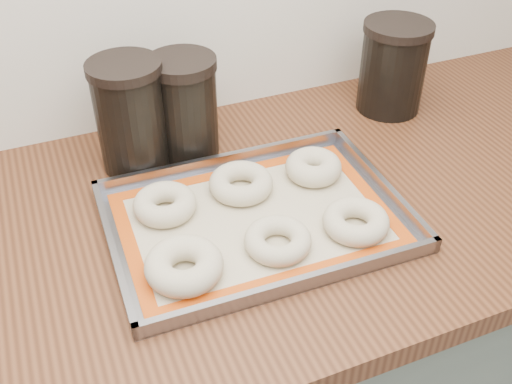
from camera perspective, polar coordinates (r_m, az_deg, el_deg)
name	(u,v)px	position (r m, az deg, el deg)	size (l,w,h in m)	color
cabinet	(309,356)	(1.37, 5.06, -15.30)	(3.00, 0.65, 0.86)	slate
countertop	(323,195)	(1.04, 6.40, -0.31)	(3.06, 0.68, 0.04)	brown
baking_tray	(256,218)	(0.95, 0.00, -2.53)	(0.47, 0.34, 0.03)	gray
baking_mat	(256,219)	(0.95, 0.00, -2.63)	(0.43, 0.30, 0.00)	#C6B793
bagel_front_left	(184,265)	(0.85, -6.87, -6.96)	(0.11, 0.11, 0.04)	beige
bagel_front_mid	(278,240)	(0.89, 2.09, -4.62)	(0.10, 0.10, 0.03)	beige
bagel_front_right	(356,221)	(0.93, 9.50, -2.78)	(0.10, 0.10, 0.03)	beige
bagel_back_left	(165,204)	(0.96, -8.68, -1.16)	(0.10, 0.10, 0.04)	beige
bagel_back_mid	(241,183)	(0.99, -1.44, 0.84)	(0.11, 0.11, 0.03)	beige
bagel_back_right	(313,167)	(1.03, 5.49, 2.39)	(0.10, 0.10, 0.04)	beige
canister_left	(131,116)	(1.04, -11.85, 7.11)	(0.12, 0.12, 0.20)	black
canister_mid	(185,107)	(1.07, -6.79, 8.08)	(0.12, 0.12, 0.18)	black
canister_right	(393,67)	(1.24, 12.92, 11.54)	(0.13, 0.13, 0.18)	black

